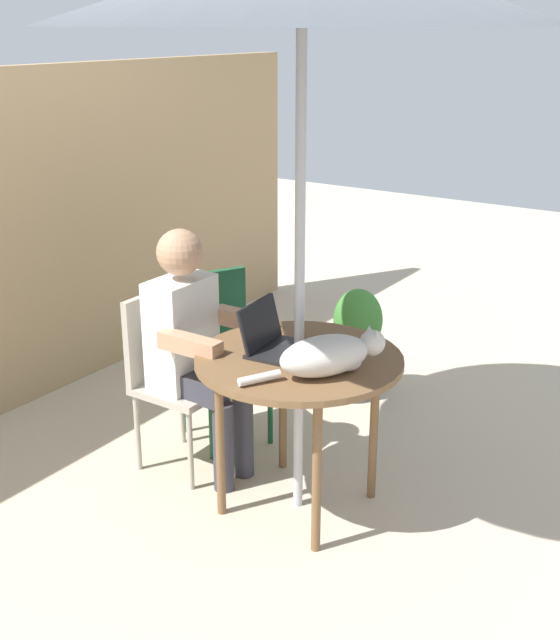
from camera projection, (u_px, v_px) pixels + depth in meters
ground_plane at (298, 504)px, 3.86m from camera, size 14.00×14.00×0.00m
fence_back at (2, 247)px, 4.56m from camera, size 5.35×0.08×1.91m
patio_table at (299, 372)px, 3.63m from camera, size 0.92×0.92×0.75m
chair_occupied at (170, 366)px, 4.07m from camera, size 0.40×0.40×0.89m
chair_empty at (219, 342)px, 4.37m from camera, size 0.54×0.54×0.89m
person_seated at (194, 341)px, 3.93m from camera, size 0.48×0.48×1.23m
laptop at (270, 337)px, 3.65m from camera, size 0.32×0.28×0.21m
cat at (330, 355)px, 3.40m from camera, size 0.56×0.42×0.17m
potted_plant_near_fence at (357, 340)px, 4.87m from camera, size 0.29×0.29×0.67m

